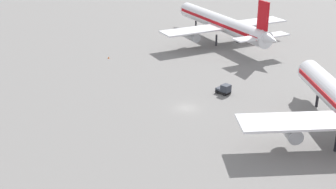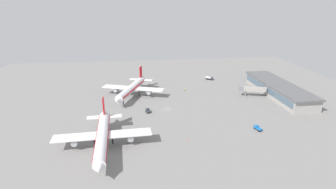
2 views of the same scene
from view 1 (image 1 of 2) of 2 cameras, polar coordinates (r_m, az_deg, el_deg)
ground at (r=97.50m, az=2.31°, el=-1.67°), size 288.00×288.00×0.00m
airplane_taxiing at (r=144.59m, az=6.76°, el=8.76°), size 52.86×42.36×16.09m
baggage_tug at (r=104.90m, az=7.00°, el=0.66°), size 3.67×3.13×2.30m
safety_cone_near_gate at (r=129.87m, az=-7.38°, el=4.59°), size 0.44×0.44×0.60m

